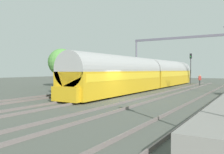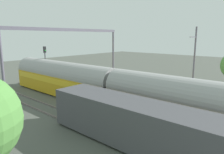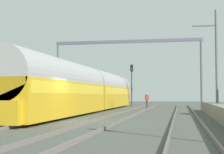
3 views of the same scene
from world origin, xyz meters
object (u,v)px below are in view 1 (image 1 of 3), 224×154
at_px(person_crossing, 200,79).
at_px(passenger_train, 150,74).
at_px(catenary_gantry, 184,48).
at_px(freight_car, 101,78).
at_px(railway_signal_far, 191,65).

bearing_deg(person_crossing, passenger_train, 43.27).
bearing_deg(catenary_gantry, freight_car, -113.69).
relative_size(passenger_train, catenary_gantry, 1.92).
bearing_deg(railway_signal_far, freight_car, -107.06).
bearing_deg(person_crossing, railway_signal_far, -84.81).
xyz_separation_m(passenger_train, catenary_gantry, (2.13, 9.23, 3.97)).
bearing_deg(railway_signal_far, person_crossing, -59.74).
bearing_deg(freight_car, person_crossing, 62.04).
distance_m(passenger_train, person_crossing, 11.62).
relative_size(person_crossing, catenary_gantry, 0.10).
distance_m(passenger_train, freight_car, 6.81).
xyz_separation_m(person_crossing, catenary_gantry, (-2.15, -1.53, 4.91)).
xyz_separation_m(freight_car, catenary_gantry, (6.38, 14.53, 4.47)).
bearing_deg(freight_car, passenger_train, 51.24).
xyz_separation_m(freight_car, railway_signal_far, (6.17, 20.10, 1.99)).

